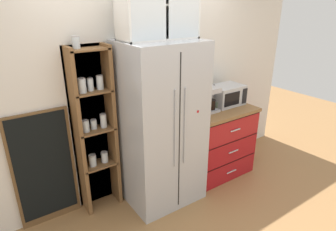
% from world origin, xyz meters
% --- Properties ---
extents(ground_plane, '(10.49, 10.49, 0.00)m').
position_xyz_m(ground_plane, '(0.00, 0.00, 0.00)').
color(ground_plane, '#9E7042').
extents(wall_back_cream, '(4.80, 0.10, 2.55)m').
position_xyz_m(wall_back_cream, '(0.00, 0.40, 1.27)').
color(wall_back_cream, silver).
rests_on(wall_back_cream, ground).
extents(refrigerator, '(0.83, 0.71, 1.85)m').
position_xyz_m(refrigerator, '(0.00, 0.00, 0.92)').
color(refrigerator, '#B7BABF').
rests_on(refrigerator, ground).
extents(pantry_shelf_column, '(0.45, 0.26, 1.91)m').
position_xyz_m(pantry_shelf_column, '(-0.66, 0.29, 0.95)').
color(pantry_shelf_column, brown).
rests_on(pantry_shelf_column, ground).
extents(counter_cabinet, '(0.92, 0.66, 0.93)m').
position_xyz_m(counter_cabinet, '(0.90, 0.04, 0.46)').
color(counter_cabinet, '#A8161C').
rests_on(counter_cabinet, ground).
extents(microwave, '(0.44, 0.33, 0.26)m').
position_xyz_m(microwave, '(1.09, 0.08, 1.06)').
color(microwave, '#B7BABF').
rests_on(microwave, counter_cabinet).
extents(coffee_maker, '(0.17, 0.20, 0.31)m').
position_xyz_m(coffee_maker, '(0.75, 0.04, 1.08)').
color(coffee_maker, '#B7B7BC').
rests_on(coffee_maker, counter_cabinet).
extents(mug_cream, '(0.12, 0.08, 0.09)m').
position_xyz_m(mug_cream, '(0.57, 0.00, 0.97)').
color(mug_cream, silver).
rests_on(mug_cream, counter_cabinet).
extents(mug_sage, '(0.12, 0.09, 0.09)m').
position_xyz_m(mug_sage, '(0.90, 0.03, 0.97)').
color(mug_sage, '#8CA37F').
rests_on(mug_sage, counter_cabinet).
extents(bottle_cobalt, '(0.06, 0.06, 0.25)m').
position_xyz_m(bottle_cobalt, '(0.90, 0.08, 1.03)').
color(bottle_cobalt, navy).
rests_on(bottle_cobalt, counter_cabinet).
extents(bottle_green, '(0.07, 0.07, 0.29)m').
position_xyz_m(bottle_green, '(0.90, 0.14, 1.05)').
color(bottle_green, '#285B33').
rests_on(bottle_green, counter_cabinet).
extents(upper_cabinet, '(0.80, 0.32, 0.65)m').
position_xyz_m(upper_cabinet, '(-0.00, 0.05, 2.17)').
color(upper_cabinet, silver).
rests_on(upper_cabinet, refrigerator).
extents(chalkboard_menu, '(0.60, 0.04, 1.23)m').
position_xyz_m(chalkboard_menu, '(-1.20, 0.33, 0.62)').
color(chalkboard_menu, brown).
rests_on(chalkboard_menu, ground).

